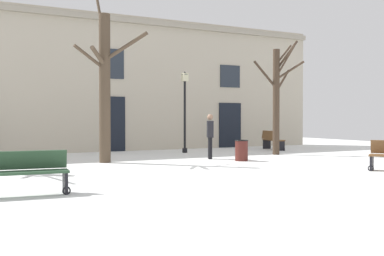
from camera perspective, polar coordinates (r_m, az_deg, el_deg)
The scene contains 9 objects.
ground_plane at distance 13.67m, azimuth 3.55°, elevation -5.16°, with size 34.87×34.87×0.00m, color white.
building_facade at distance 21.95m, azimuth -9.09°, elevation 5.54°, with size 21.80×0.60×6.22m.
tree_center at distance 19.83m, azimuth 10.22°, elevation 3.80°, with size 1.91×1.32×4.78m.
tree_left_of_center at distance 16.33m, azimuth -10.46°, elevation 5.31°, with size 2.34×2.30×5.78m.
streetlamp at distance 20.53m, azimuth -0.88°, elevation 3.05°, with size 0.30×0.30×3.53m.
litter_bin at distance 16.78m, azimuth 5.99°, elevation -2.70°, with size 0.48×0.48×0.74m.
bench_back_to_back_left at distance 9.87m, azimuth -19.61°, elevation -5.06°, with size 1.75×0.66×0.87m.
bench_near_center_tree at distance 22.77m, azimuth 9.67°, elevation -1.42°, with size 0.80×1.70×0.91m.
person_crossing_plaza at distance 17.43m, azimuth 2.20°, elevation -0.75°, with size 0.36×0.44×1.66m.
Camera 1 is at (-7.14, -11.56, 1.53)m, focal length 44.23 mm.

